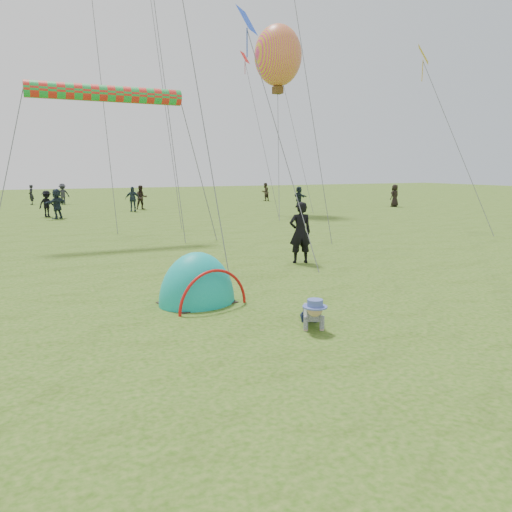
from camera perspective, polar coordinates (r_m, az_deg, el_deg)
name	(u,v)px	position (r m, az deg, el deg)	size (l,w,h in m)	color
ground	(342,328)	(9.80, 9.77, -8.06)	(140.00, 140.00, 0.00)	#22510A
crawling_toddler	(313,312)	(9.60, 6.52, -6.36)	(0.59, 0.84, 0.64)	black
popup_tent	(197,303)	(11.45, -6.73, -5.32)	(1.80, 1.48, 2.33)	#089E99
standing_adult	(300,233)	(15.98, 5.07, 2.69)	(0.72, 0.47, 1.96)	black
crowd_person_1	(265,192)	(46.21, 1.05, 7.34)	(0.80, 0.62, 1.65)	#342A21
crowd_person_3	(63,194)	(44.78, -21.23, 6.63)	(1.11, 0.64, 1.73)	#292931
crowd_person_5	(57,204)	(32.15, -21.80, 5.56)	(1.66, 0.53, 1.79)	#1F2A37
crowd_person_6	(31,195)	(45.55, -24.31, 6.40)	(0.59, 0.39, 1.63)	black
crowd_person_8	(132,199)	(35.99, -13.94, 6.33)	(1.01, 0.42, 1.72)	#283744
crowd_person_9	(47,204)	(33.61, -22.79, 5.52)	(1.05, 0.61, 1.63)	black
crowd_person_10	(395,196)	(40.68, 15.57, 6.66)	(0.85, 0.55, 1.74)	black
crowd_person_11	(299,197)	(38.49, 4.93, 6.73)	(1.50, 0.48, 1.62)	#19242C
crowd_person_13	(141,197)	(37.61, -12.96, 6.54)	(0.85, 0.66, 1.75)	#2C211D
balloon_kite	(278,59)	(35.13, 2.52, 21.55)	(3.11, 3.11, 4.35)	gold
rainbow_tube_kite	(106,94)	(21.52, -16.72, 17.36)	(0.64, 0.64, 5.99)	red
diamond_kite_0	(245,57)	(36.23, -1.27, 21.75)	(0.87, 0.87, 0.00)	red
diamond_kite_2	(279,62)	(38.70, 2.68, 21.25)	(0.99, 0.99, 0.00)	#F99A33
diamond_kite_4	(247,20)	(19.47, -1.04, 25.34)	(1.00, 1.00, 0.00)	blue
diamond_kite_7	(423,55)	(28.38, 18.58, 20.98)	(1.04, 1.04, 0.00)	gold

